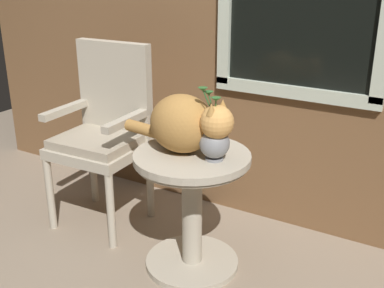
# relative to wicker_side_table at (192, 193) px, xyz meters

# --- Properties ---
(ground_plane) EXTENTS (6.00, 6.00, 0.00)m
(ground_plane) POSITION_rel_wicker_side_table_xyz_m (-0.09, -0.20, -0.41)
(ground_plane) COLOR gray
(wicker_side_table) EXTENTS (0.57, 0.57, 0.62)m
(wicker_side_table) POSITION_rel_wicker_side_table_xyz_m (0.00, 0.00, 0.00)
(wicker_side_table) COLOR #B2A893
(wicker_side_table) RESTS_ON ground_plane
(wicker_chair) EXTENTS (0.50, 0.45, 1.06)m
(wicker_chair) POSITION_rel_wicker_side_table_xyz_m (-0.69, 0.18, 0.17)
(wicker_chair) COLOR #B2A893
(wicker_chair) RESTS_ON ground_plane
(cat) EXTENTS (0.64, 0.32, 0.29)m
(cat) POSITION_rel_wicker_side_table_xyz_m (-0.04, 0.01, 0.35)
(cat) COLOR #AD7A3D
(cat) RESTS_ON wicker_side_table
(pewter_vase_with_ivy) EXTENTS (0.15, 0.14, 0.34)m
(pewter_vase_with_ivy) POSITION_rel_wicker_side_table_xyz_m (0.12, -0.01, 0.31)
(pewter_vase_with_ivy) COLOR gray
(pewter_vase_with_ivy) RESTS_ON wicker_side_table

